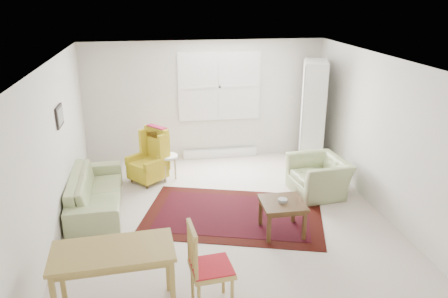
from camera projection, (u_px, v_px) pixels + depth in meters
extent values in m
cube|color=beige|center=(227.00, 216.00, 7.04)|extent=(5.00, 5.50, 0.01)
cube|color=white|center=(227.00, 60.00, 6.18)|extent=(5.00, 5.50, 0.01)
cube|color=beige|center=(205.00, 101.00, 9.16)|extent=(5.00, 0.04, 2.50)
cube|color=beige|center=(277.00, 239.00, 4.06)|extent=(5.00, 0.04, 2.50)
cube|color=beige|center=(55.00, 153.00, 6.23)|extent=(0.04, 5.50, 2.50)
cube|color=beige|center=(381.00, 135.00, 6.99)|extent=(0.04, 5.50, 2.50)
cube|color=white|center=(219.00, 86.00, 9.09)|extent=(1.72, 0.06, 1.42)
cube|color=white|center=(219.00, 86.00, 9.08)|extent=(1.60, 0.02, 1.30)
cube|color=silver|center=(220.00, 153.00, 9.53)|extent=(1.60, 0.12, 0.18)
cube|color=black|center=(59.00, 116.00, 6.56)|extent=(0.03, 0.42, 0.32)
cube|color=#9F8249|center=(60.00, 116.00, 6.56)|extent=(0.01, 0.34, 0.24)
imported|color=#909C68|center=(95.00, 184.00, 7.21)|extent=(0.89, 2.08, 0.83)
imported|color=#909C68|center=(319.00, 173.00, 7.73)|extent=(0.98, 1.09, 0.78)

